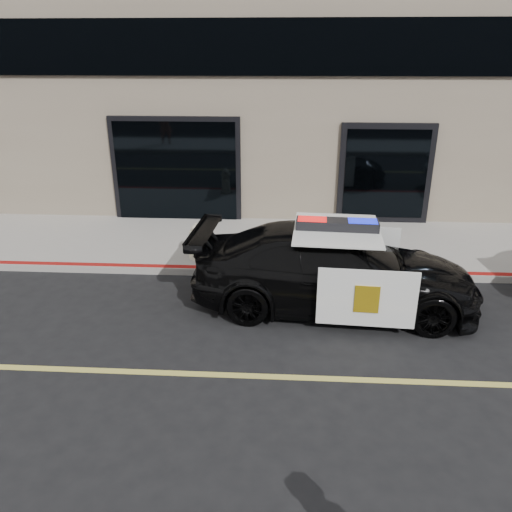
{
  "coord_description": "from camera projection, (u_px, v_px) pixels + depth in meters",
  "views": [
    {
      "loc": [
        1.9,
        -6.06,
        4.39
      ],
      "look_at": [
        1.41,
        2.2,
        1.0
      ],
      "focal_mm": 35.0,
      "sensor_mm": 36.0,
      "label": 1
    }
  ],
  "objects": [
    {
      "name": "fire_hydrant",
      "position": [
        197.0,
        242.0,
        10.94
      ],
      "size": [
        0.36,
        0.5,
        0.8
      ],
      "color": "beige",
      "rests_on": "sidewalk_n"
    },
    {
      "name": "ground",
      "position": [
        152.0,
        373.0,
        7.37
      ],
      "size": [
        120.0,
        120.0,
        0.0
      ],
      "primitive_type": "plane",
      "color": "black",
      "rests_on": "ground"
    },
    {
      "name": "sidewalk_n",
      "position": [
        206.0,
        243.0,
        12.19
      ],
      "size": [
        60.0,
        3.5,
        0.15
      ],
      "primitive_type": "cube",
      "color": "gray",
      "rests_on": "ground"
    },
    {
      "name": "police_car",
      "position": [
        334.0,
        269.0,
        9.03
      ],
      "size": [
        2.76,
        5.41,
        1.68
      ],
      "color": "black",
      "rests_on": "ground"
    }
  ]
}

